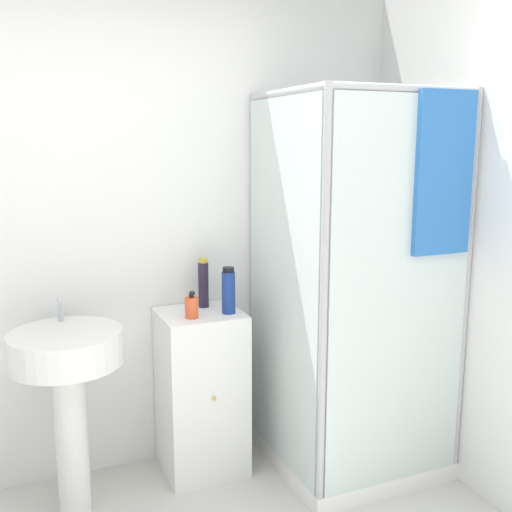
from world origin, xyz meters
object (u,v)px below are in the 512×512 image
soap_dispenser (192,307)px  shampoo_bottle_blue (228,291)px  shampoo_bottle_tall_black (203,283)px  sink (68,375)px

soap_dispenser → shampoo_bottle_blue: shampoo_bottle_blue is taller
soap_dispenser → shampoo_bottle_tall_black: bearing=55.0°
sink → shampoo_bottle_tall_black: size_ratio=3.88×
sink → soap_dispenser: size_ratio=7.39×
shampoo_bottle_tall_black → shampoo_bottle_blue: 0.18m
sink → shampoo_bottle_blue: size_ratio=4.29×
soap_dispenser → shampoo_bottle_blue: size_ratio=0.58×
sink → shampoo_bottle_blue: shampoo_bottle_blue is taller
soap_dispenser → shampoo_bottle_tall_black: size_ratio=0.53×
sink → shampoo_bottle_tall_black: 0.81m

